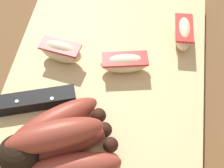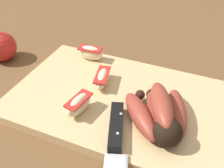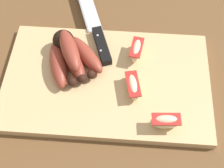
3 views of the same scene
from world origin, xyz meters
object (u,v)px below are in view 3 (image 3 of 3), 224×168
at_px(banana_bunch, 70,55).
at_px(apple_wedge_middle, 136,50).
at_px(apple_wedge_near, 133,86).
at_px(chefs_knife, 95,30).
at_px(apple_wedge_far, 166,121).

xyz_separation_m(banana_bunch, apple_wedge_middle, (-0.14, -0.03, -0.00)).
xyz_separation_m(banana_bunch, apple_wedge_near, (-0.14, 0.06, -0.01)).
relative_size(banana_bunch, chefs_knife, 0.54).
bearing_deg(banana_bunch, apple_wedge_near, 155.16).
height_order(banana_bunch, apple_wedge_near, banana_bunch).
height_order(chefs_knife, apple_wedge_near, apple_wedge_near).
relative_size(banana_bunch, apple_wedge_near, 2.10).
xyz_separation_m(apple_wedge_middle, apple_wedge_far, (-0.06, 0.17, 0.00)).
bearing_deg(chefs_knife, banana_bunch, 63.68).
height_order(banana_bunch, apple_wedge_far, banana_bunch).
height_order(chefs_knife, apple_wedge_middle, apple_wedge_middle).
xyz_separation_m(chefs_knife, apple_wedge_near, (-0.09, 0.15, 0.01)).
bearing_deg(apple_wedge_middle, chefs_knife, -31.83).
distance_m(banana_bunch, chefs_knife, 0.10).
height_order(apple_wedge_near, apple_wedge_middle, apple_wedge_middle).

